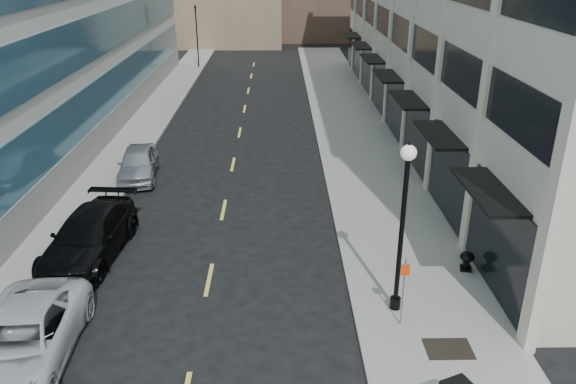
{
  "coord_description": "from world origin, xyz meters",
  "views": [
    {
      "loc": [
        2.59,
        -9.59,
        11.07
      ],
      "look_at": [
        2.92,
        9.81,
        2.69
      ],
      "focal_mm": 35.0,
      "sensor_mm": 36.0,
      "label": 1
    }
  ],
  "objects_px": {
    "traffic_signal": "(195,10)",
    "sign_post": "(404,283)",
    "car_silver_sedan": "(138,163)",
    "lamppost": "(403,215)",
    "car_white_van": "(21,341)",
    "urn_planter": "(467,259)",
    "car_black_pickup": "(89,236)"
  },
  "relations": [
    {
      "from": "traffic_signal",
      "to": "sign_post",
      "type": "distance_m",
      "value": 44.77
    },
    {
      "from": "car_silver_sedan",
      "to": "lamppost",
      "type": "xyz_separation_m",
      "value": [
        11.2,
        -12.19,
        2.76
      ]
    },
    {
      "from": "car_white_van",
      "to": "lamppost",
      "type": "distance_m",
      "value": 11.78
    },
    {
      "from": "urn_planter",
      "to": "traffic_signal",
      "type": "bearing_deg",
      "value": 110.68
    },
    {
      "from": "lamppost",
      "to": "sign_post",
      "type": "xyz_separation_m",
      "value": [
        0.0,
        -0.88,
        -1.9
      ]
    },
    {
      "from": "urn_planter",
      "to": "lamppost",
      "type": "bearing_deg",
      "value": -142.62
    },
    {
      "from": "traffic_signal",
      "to": "car_black_pickup",
      "type": "height_order",
      "value": "traffic_signal"
    },
    {
      "from": "sign_post",
      "to": "car_white_van",
      "type": "bearing_deg",
      "value": -167.64
    },
    {
      "from": "urn_planter",
      "to": "car_silver_sedan",
      "type": "bearing_deg",
      "value": 145.51
    },
    {
      "from": "car_silver_sedan",
      "to": "lamppost",
      "type": "distance_m",
      "value": 16.78
    },
    {
      "from": "sign_post",
      "to": "car_silver_sedan",
      "type": "bearing_deg",
      "value": 135.28
    },
    {
      "from": "car_silver_sedan",
      "to": "lamppost",
      "type": "bearing_deg",
      "value": -54.58
    },
    {
      "from": "sign_post",
      "to": "urn_planter",
      "type": "relative_size",
      "value": 3.19
    },
    {
      "from": "car_white_van",
      "to": "urn_planter",
      "type": "relative_size",
      "value": 8.12
    },
    {
      "from": "car_white_van",
      "to": "car_black_pickup",
      "type": "bearing_deg",
      "value": 87.43
    },
    {
      "from": "urn_planter",
      "to": "sign_post",
      "type": "bearing_deg",
      "value": -133.61
    },
    {
      "from": "car_black_pickup",
      "to": "car_silver_sedan",
      "type": "xyz_separation_m",
      "value": [
        0.0,
        8.25,
        -0.06
      ]
    },
    {
      "from": "car_silver_sedan",
      "to": "traffic_signal",
      "type": "bearing_deg",
      "value": 84.17
    },
    {
      "from": "car_white_van",
      "to": "car_silver_sedan",
      "type": "xyz_separation_m",
      "value": [
        0.0,
        14.58,
        -0.02
      ]
    },
    {
      "from": "lamppost",
      "to": "sign_post",
      "type": "distance_m",
      "value": 2.1
    },
    {
      "from": "car_white_van",
      "to": "urn_planter",
      "type": "bearing_deg",
      "value": 15.83
    },
    {
      "from": "car_black_pickup",
      "to": "car_silver_sedan",
      "type": "height_order",
      "value": "car_black_pickup"
    },
    {
      "from": "car_black_pickup",
      "to": "lamppost",
      "type": "relative_size",
      "value": 1.03
    },
    {
      "from": "car_white_van",
      "to": "car_black_pickup",
      "type": "distance_m",
      "value": 6.32
    },
    {
      "from": "car_silver_sedan",
      "to": "sign_post",
      "type": "xyz_separation_m",
      "value": [
        11.2,
        -13.07,
        0.86
      ]
    },
    {
      "from": "traffic_signal",
      "to": "lamppost",
      "type": "height_order",
      "value": "traffic_signal"
    },
    {
      "from": "car_silver_sedan",
      "to": "car_white_van",
      "type": "bearing_deg",
      "value": -97.17
    },
    {
      "from": "lamppost",
      "to": "sign_post",
      "type": "relative_size",
      "value": 2.48
    },
    {
      "from": "car_black_pickup",
      "to": "sign_post",
      "type": "bearing_deg",
      "value": -18.45
    },
    {
      "from": "car_white_van",
      "to": "lamppost",
      "type": "bearing_deg",
      "value": 9.48
    },
    {
      "from": "car_silver_sedan",
      "to": "sign_post",
      "type": "relative_size",
      "value": 2.02
    },
    {
      "from": "sign_post",
      "to": "urn_planter",
      "type": "height_order",
      "value": "sign_post"
    }
  ]
}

